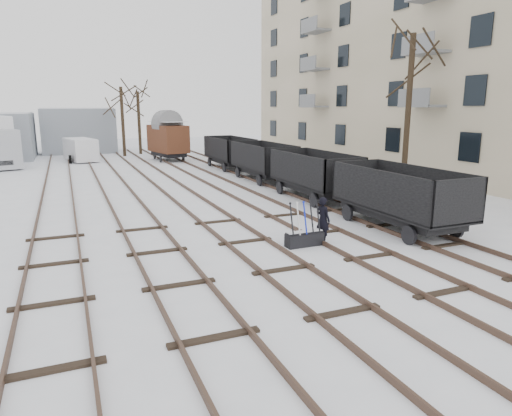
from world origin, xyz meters
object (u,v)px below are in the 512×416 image
Objects in this scene: freight_wagon_a at (399,206)px; box_van_wagon at (168,138)px; worker at (323,220)px; ground_frame at (304,238)px; panel_van at (81,149)px.

box_van_wagon is (-3.14, 26.33, 1.07)m from freight_wagon_a.
freight_wagon_a is at bearing -94.77° from box_van_wagon.
box_van_wagon is at bearing 96.80° from freight_wagon_a.
box_van_wagon is (0.44, 26.82, 1.16)m from worker.
freight_wagon_a is (3.58, 0.49, 0.09)m from worker.
ground_frame is at bearing -104.11° from box_van_wagon.
freight_wagon_a is 26.53m from box_van_wagon.
panel_van is (-7.08, 2.24, -0.95)m from box_van_wagon.
panel_van is (-6.64, 29.05, 0.21)m from worker.
ground_frame is 0.26× the size of freight_wagon_a.
ground_frame is 29.75m from panel_van.
freight_wagon_a is 30.34m from panel_van.
panel_van is at bearing 109.69° from freight_wagon_a.
worker is 0.33× the size of box_van_wagon.
freight_wagon_a reaches higher than ground_frame.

